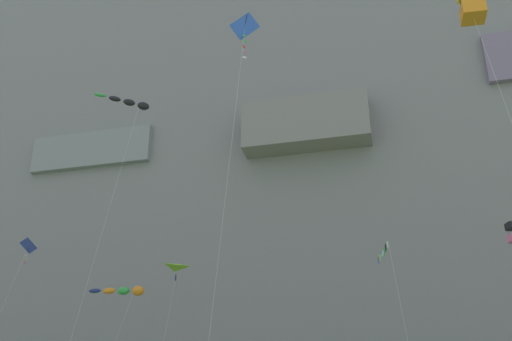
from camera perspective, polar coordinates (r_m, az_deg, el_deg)
name	(u,v)px	position (r m, az deg, el deg)	size (l,w,h in m)	color
cliff_face	(326,201)	(81.19, 6.41, -2.79)	(180.00, 31.16, 67.66)	gray
kite_diamond_mid_center	(243,38)	(40.64, -1.15, 11.92)	(2.03, 4.80, 29.49)	blue
kite_banner_high_center	(387,270)	(36.04, 11.82, -8.88)	(2.11, 4.53, 14.08)	black
kite_diamond_low_right	(24,256)	(63.30, -20.31, -7.28)	(3.19, 5.46, 22.77)	navy
kite_delta_front_field	(174,281)	(54.99, -7.47, -9.94)	(2.04, 5.78, 17.78)	#8CCC33
kite_windsock_low_left	(130,104)	(47.78, -11.36, 5.96)	(3.51, 5.50, 27.67)	black
kite_box_upper_mid	(471,1)	(33.57, 18.94, 14.34)	(2.49, 4.24, 24.64)	yellow
kite_windsock_far_right	(125,291)	(57.30, -11.83, -10.66)	(5.10, 5.14, 17.32)	orange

